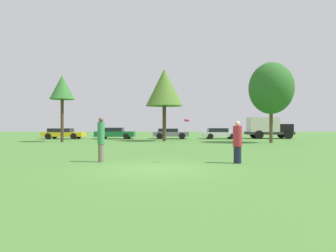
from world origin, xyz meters
name	(u,v)px	position (x,y,z in m)	size (l,w,h in m)	color
ground_plane	(156,168)	(0.00, 0.00, 0.00)	(120.00, 120.00, 0.00)	#477A33
person_thrower	(101,139)	(-2.39, 1.90, 0.96)	(0.30, 0.30, 1.88)	#726651
person_catcher	(237,142)	(3.29, 1.48, 0.87)	(0.36, 0.36, 1.73)	#191E33
frisbee	(186,120)	(1.21, 1.63, 1.76)	(0.25, 0.23, 0.13)	#F21E72
tree_0	(62,88)	(-9.23, 16.98, 4.96)	(2.23, 2.23, 6.16)	#473323
tree_1	(164,88)	(0.18, 18.37, 5.18)	(3.59, 3.59, 7.00)	#473323
tree_2	(271,88)	(9.59, 15.58, 4.79)	(3.87, 3.87, 7.06)	brown
parked_car_yellow	(63,133)	(-11.23, 23.00, 0.64)	(4.54, 2.05, 1.19)	gold
parked_car_green	(115,133)	(-5.44, 23.03, 0.67)	(4.44, 2.17, 1.27)	#196633
parked_car_grey	(170,133)	(0.81, 23.12, 0.64)	(3.99, 2.14, 1.16)	slate
parked_car_white	(219,133)	(6.37, 23.08, 0.63)	(3.97, 2.14, 1.20)	silver
delivery_truck_black	(267,127)	(12.04, 23.84, 1.32)	(5.27, 2.52, 2.44)	#2D2D33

